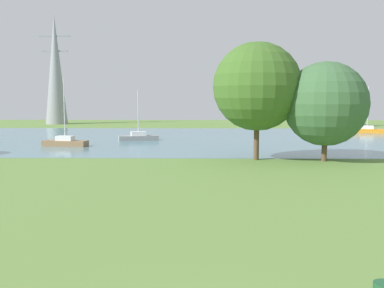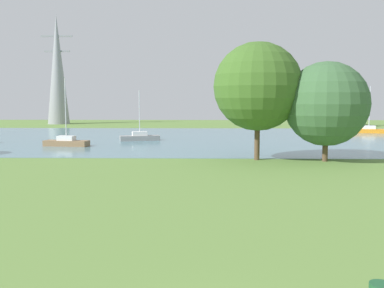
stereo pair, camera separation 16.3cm
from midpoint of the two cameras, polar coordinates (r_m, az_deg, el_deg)
name	(u,v)px [view 1 (the left image)]	position (r m, az deg, el deg)	size (l,w,h in m)	color
ground_plane	(208,174)	(30.50, 1.87, -3.83)	(160.00, 160.00, 0.00)	olive
water_surface	(205,138)	(58.29, 1.55, 0.73)	(140.00, 40.00, 0.02)	slate
sailboat_gray	(138,137)	(55.35, -6.88, 0.89)	(5.03, 2.73, 6.08)	gray
sailboat_orange	(367,130)	(72.37, 21.21, 1.67)	(5.02, 2.58, 6.93)	orange
sailboat_brown	(65,142)	(50.31, -15.85, 0.25)	(4.98, 2.24, 7.26)	brown
tree_mid_shore	(257,87)	(37.72, 8.13, 7.21)	(7.31, 7.31, 9.74)	brown
tree_east_near	(326,104)	(38.00, 16.44, 4.89)	(6.82, 6.82, 8.08)	brown
electricity_pylon	(55,69)	(96.55, -16.96, 9.03)	(6.40, 4.40, 22.16)	gray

